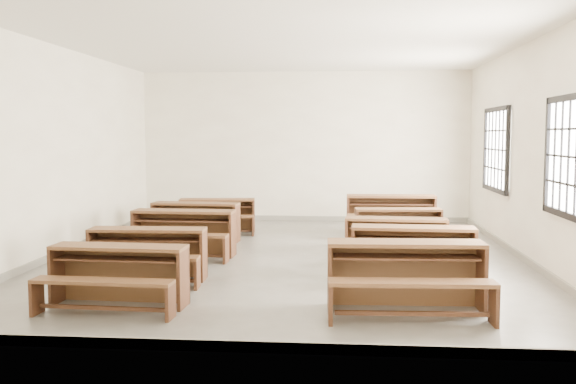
# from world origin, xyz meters

# --- Properties ---
(room) EXTENTS (8.50, 8.50, 3.20)m
(room) POSITION_xyz_m (0.09, 0.00, 2.14)
(room) COLOR slate
(room) RESTS_ON ground
(desk_set_0) EXTENTS (1.51, 0.83, 0.66)m
(desk_set_0) POSITION_xyz_m (-1.61, -2.90, 0.39)
(desk_set_0) COLOR brown
(desk_set_0) RESTS_ON ground
(desk_set_1) EXTENTS (1.51, 0.82, 0.67)m
(desk_set_1) POSITION_xyz_m (-1.67, -1.64, 0.39)
(desk_set_1) COLOR brown
(desk_set_1) RESTS_ON ground
(desk_set_2) EXTENTS (1.59, 0.87, 0.70)m
(desk_set_2) POSITION_xyz_m (-1.61, 0.01, 0.41)
(desk_set_2) COLOR brown
(desk_set_2) RESTS_ON ground
(desk_set_3) EXTENTS (1.56, 0.89, 0.68)m
(desk_set_3) POSITION_xyz_m (-1.73, 1.32, 0.40)
(desk_set_3) COLOR brown
(desk_set_3) RESTS_ON ground
(desk_set_4) EXTENTS (1.50, 0.89, 0.64)m
(desk_set_4) POSITION_xyz_m (-1.55, 2.40, 0.37)
(desk_set_4) COLOR brown
(desk_set_4) RESTS_ON ground
(desk_set_5) EXTENTS (1.67, 0.91, 0.74)m
(desk_set_5) POSITION_xyz_m (1.48, -2.83, 0.43)
(desk_set_5) COLOR brown
(desk_set_5) RESTS_ON ground
(desk_set_6) EXTENTS (1.58, 0.87, 0.70)m
(desk_set_6) POSITION_xyz_m (1.71, -1.43, 0.41)
(desk_set_6) COLOR brown
(desk_set_6) RESTS_ON ground
(desk_set_7) EXTENTS (1.51, 0.85, 0.66)m
(desk_set_7) POSITION_xyz_m (1.59, -0.29, 0.38)
(desk_set_7) COLOR brown
(desk_set_7) RESTS_ON ground
(desk_set_8) EXTENTS (1.46, 0.83, 0.64)m
(desk_set_8) POSITION_xyz_m (1.74, 1.09, 0.37)
(desk_set_8) COLOR brown
(desk_set_8) RESTS_ON ground
(desk_set_9) EXTENTS (1.65, 0.87, 0.74)m
(desk_set_9) POSITION_xyz_m (1.72, 2.41, 0.43)
(desk_set_9) COLOR brown
(desk_set_9) RESTS_ON ground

